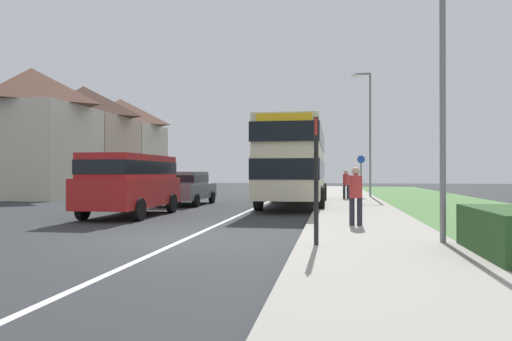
{
  "coord_description": "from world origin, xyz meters",
  "views": [
    {
      "loc": [
        3.31,
        -10.3,
        1.52
      ],
      "look_at": [
        0.64,
        6.19,
        1.6
      ],
      "focal_mm": 33.24,
      "sensor_mm": 36.0,
      "label": 1
    }
  ],
  "objects_px": {
    "parked_van_red": "(131,180)",
    "pedestrian_at_stop": "(356,193)",
    "bus_stop_sign": "(316,172)",
    "street_lamp_mid": "(368,126)",
    "double_decker_bus": "(295,159)",
    "parked_car_grey": "(186,187)",
    "pedestrian_walking_away": "(346,183)",
    "cycle_route_sign": "(361,174)",
    "street_lamp_near": "(438,14)"
  },
  "relations": [
    {
      "from": "double_decker_bus",
      "to": "pedestrian_at_stop",
      "type": "relative_size",
      "value": 5.83
    },
    {
      "from": "pedestrian_at_stop",
      "to": "street_lamp_mid",
      "type": "height_order",
      "value": "street_lamp_mid"
    },
    {
      "from": "parked_car_grey",
      "to": "cycle_route_sign",
      "type": "height_order",
      "value": "cycle_route_sign"
    },
    {
      "from": "double_decker_bus",
      "to": "pedestrian_walking_away",
      "type": "xyz_separation_m",
      "value": [
        2.43,
        4.49,
        -1.17
      ]
    },
    {
      "from": "bus_stop_sign",
      "to": "street_lamp_mid",
      "type": "height_order",
      "value": "street_lamp_mid"
    },
    {
      "from": "double_decker_bus",
      "to": "parked_van_red",
      "type": "height_order",
      "value": "double_decker_bus"
    },
    {
      "from": "double_decker_bus",
      "to": "bus_stop_sign",
      "type": "bearing_deg",
      "value": -83.54
    },
    {
      "from": "pedestrian_walking_away",
      "to": "cycle_route_sign",
      "type": "relative_size",
      "value": 0.66
    },
    {
      "from": "street_lamp_near",
      "to": "street_lamp_mid",
      "type": "bearing_deg",
      "value": 89.98
    },
    {
      "from": "cycle_route_sign",
      "to": "street_lamp_mid",
      "type": "relative_size",
      "value": 0.34
    },
    {
      "from": "parked_van_red",
      "to": "cycle_route_sign",
      "type": "bearing_deg",
      "value": 55.3
    },
    {
      "from": "cycle_route_sign",
      "to": "street_lamp_near",
      "type": "relative_size",
      "value": 0.3
    },
    {
      "from": "pedestrian_at_stop",
      "to": "street_lamp_mid",
      "type": "bearing_deg",
      "value": 84.65
    },
    {
      "from": "parked_car_grey",
      "to": "cycle_route_sign",
      "type": "xyz_separation_m",
      "value": [
        8.46,
        6.52,
        0.56
      ]
    },
    {
      "from": "cycle_route_sign",
      "to": "parked_van_red",
      "type": "bearing_deg",
      "value": -124.7
    },
    {
      "from": "street_lamp_mid",
      "to": "bus_stop_sign",
      "type": "bearing_deg",
      "value": -97.05
    },
    {
      "from": "double_decker_bus",
      "to": "pedestrian_at_stop",
      "type": "xyz_separation_m",
      "value": [
        2.32,
        -8.71,
        -1.17
      ]
    },
    {
      "from": "parked_van_red",
      "to": "street_lamp_mid",
      "type": "bearing_deg",
      "value": 55.52
    },
    {
      "from": "street_lamp_near",
      "to": "parked_car_grey",
      "type": "bearing_deg",
      "value": 127.84
    },
    {
      "from": "parked_van_red",
      "to": "bus_stop_sign",
      "type": "distance_m",
      "value": 9.21
    },
    {
      "from": "parked_van_red",
      "to": "double_decker_bus",
      "type": "bearing_deg",
      "value": 48.46
    },
    {
      "from": "cycle_route_sign",
      "to": "pedestrian_walking_away",
      "type": "bearing_deg",
      "value": -114.63
    },
    {
      "from": "double_decker_bus",
      "to": "pedestrian_at_stop",
      "type": "height_order",
      "value": "double_decker_bus"
    },
    {
      "from": "pedestrian_at_stop",
      "to": "street_lamp_near",
      "type": "relative_size",
      "value": 0.2
    },
    {
      "from": "parked_van_red",
      "to": "pedestrian_walking_away",
      "type": "relative_size",
      "value": 2.96
    },
    {
      "from": "cycle_route_sign",
      "to": "street_lamp_mid",
      "type": "distance_m",
      "value": 3.0
    },
    {
      "from": "parked_van_red",
      "to": "pedestrian_walking_away",
      "type": "xyz_separation_m",
      "value": [
        7.68,
        10.42,
        -0.3
      ]
    },
    {
      "from": "bus_stop_sign",
      "to": "cycle_route_sign",
      "type": "relative_size",
      "value": 1.03
    },
    {
      "from": "pedestrian_at_stop",
      "to": "cycle_route_sign",
      "type": "distance_m",
      "value": 15.23
    },
    {
      "from": "pedestrian_at_stop",
      "to": "parked_van_red",
      "type": "bearing_deg",
      "value": 159.81
    },
    {
      "from": "bus_stop_sign",
      "to": "street_lamp_mid",
      "type": "relative_size",
      "value": 0.35
    },
    {
      "from": "pedestrian_at_stop",
      "to": "cycle_route_sign",
      "type": "xyz_separation_m",
      "value": [
        1.02,
        15.19,
        0.45
      ]
    },
    {
      "from": "parked_van_red",
      "to": "street_lamp_mid",
      "type": "height_order",
      "value": "street_lamp_mid"
    },
    {
      "from": "street_lamp_near",
      "to": "street_lamp_mid",
      "type": "xyz_separation_m",
      "value": [
        0.01,
        18.81,
        -0.45
      ]
    },
    {
      "from": "pedestrian_walking_away",
      "to": "bus_stop_sign",
      "type": "height_order",
      "value": "bus_stop_sign"
    },
    {
      "from": "pedestrian_walking_away",
      "to": "cycle_route_sign",
      "type": "bearing_deg",
      "value": 65.37
    },
    {
      "from": "street_lamp_mid",
      "to": "double_decker_bus",
      "type": "bearing_deg",
      "value": -117.67
    },
    {
      "from": "pedestrian_at_stop",
      "to": "street_lamp_near",
      "type": "height_order",
      "value": "street_lamp_near"
    },
    {
      "from": "double_decker_bus",
      "to": "parked_car_grey",
      "type": "distance_m",
      "value": 5.28
    },
    {
      "from": "street_lamp_near",
      "to": "pedestrian_at_stop",
      "type": "bearing_deg",
      "value": 117.85
    },
    {
      "from": "double_decker_bus",
      "to": "cycle_route_sign",
      "type": "height_order",
      "value": "double_decker_bus"
    },
    {
      "from": "double_decker_bus",
      "to": "parked_car_grey",
      "type": "height_order",
      "value": "double_decker_bus"
    },
    {
      "from": "parked_van_red",
      "to": "pedestrian_at_stop",
      "type": "bearing_deg",
      "value": -20.19
    },
    {
      "from": "parked_car_grey",
      "to": "street_lamp_mid",
      "type": "distance_m",
      "value": 12.04
    },
    {
      "from": "parked_van_red",
      "to": "bus_stop_sign",
      "type": "height_order",
      "value": "bus_stop_sign"
    },
    {
      "from": "pedestrian_at_stop",
      "to": "double_decker_bus",
      "type": "bearing_deg",
      "value": 104.88
    },
    {
      "from": "parked_car_grey",
      "to": "street_lamp_near",
      "type": "height_order",
      "value": "street_lamp_near"
    },
    {
      "from": "street_lamp_near",
      "to": "street_lamp_mid",
      "type": "relative_size",
      "value": 1.12
    },
    {
      "from": "pedestrian_walking_away",
      "to": "street_lamp_near",
      "type": "distance_m",
      "value": 16.52
    },
    {
      "from": "cycle_route_sign",
      "to": "pedestrian_at_stop",
      "type": "bearing_deg",
      "value": -93.85
    }
  ]
}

